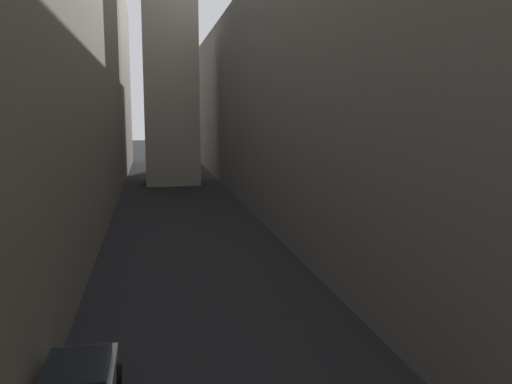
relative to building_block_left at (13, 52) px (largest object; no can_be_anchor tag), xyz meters
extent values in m
plane|color=black|center=(11.45, -2.00, -12.13)|extent=(264.00, 264.00, 0.00)
cube|color=#756B5B|center=(0.00, 0.00, 0.00)|extent=(11.90, 108.00, 24.26)
cube|color=slate|center=(22.24, 0.00, -2.86)|extent=(10.57, 108.00, 18.54)
cube|color=black|center=(7.05, -26.30, -10.86)|extent=(1.63, 2.24, 0.53)
cylinder|color=black|center=(6.17, -24.65, -11.82)|extent=(0.22, 0.63, 0.63)
cylinder|color=black|center=(7.94, -24.65, -11.82)|extent=(0.22, 0.63, 0.63)
camera|label=1|loc=(9.11, -40.04, -4.20)|focal=37.57mm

